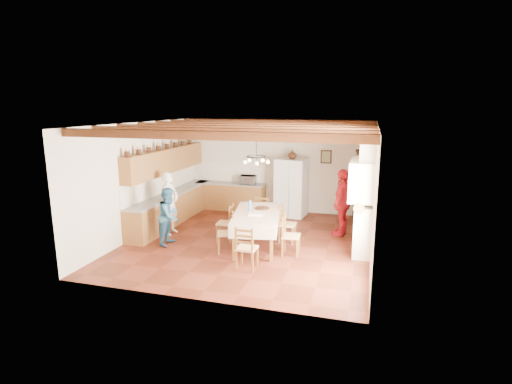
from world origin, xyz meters
TOP-DOWN VIEW (x-y plane):
  - floor at (0.00, 0.00)m, footprint 6.00×6.50m
  - ceiling at (0.00, 0.00)m, footprint 6.00×6.50m
  - wall_back at (0.00, 3.26)m, footprint 6.00×0.02m
  - wall_front at (0.00, -3.26)m, footprint 6.00×0.02m
  - wall_left at (-3.01, 0.00)m, footprint 0.02×6.50m
  - wall_right at (3.01, 0.00)m, footprint 0.02×6.50m
  - ceiling_beams at (0.00, 0.00)m, footprint 6.00×6.30m
  - lower_cabinets_left at (-2.70, 1.05)m, footprint 0.60×4.30m
  - lower_cabinets_back at (-1.55, 2.95)m, footprint 2.30×0.60m
  - countertop_left at (-2.70, 1.05)m, footprint 0.62×4.30m
  - countertop_back at (-1.55, 2.95)m, footprint 2.34×0.62m
  - backsplash_left at (-2.98, 1.05)m, footprint 0.03×4.30m
  - backsplash_back at (-1.55, 3.23)m, footprint 2.30×0.03m
  - upper_cabinets at (-2.83, 1.05)m, footprint 0.35×4.20m
  - fireplace at (2.72, 0.20)m, footprint 0.56×1.60m
  - wall_picture at (1.55, 3.23)m, footprint 0.34×0.03m
  - refrigerator at (0.55, 2.74)m, footprint 0.99×0.85m
  - hutch at (2.75, 2.24)m, footprint 0.61×1.23m
  - dining_table at (0.29, -0.33)m, footprint 1.41×2.20m
  - chandelier at (0.29, -0.33)m, footprint 0.47×0.47m
  - chair_left_near at (-0.32, -0.84)m, footprint 0.52×0.53m
  - chair_left_far at (-0.63, -0.05)m, footprint 0.43×0.45m
  - chair_right_near at (1.21, -0.61)m, footprint 0.42×0.44m
  - chair_right_far at (0.94, 0.28)m, footprint 0.40×0.42m
  - chair_end_near at (0.45, -1.65)m, footprint 0.43×0.41m
  - chair_end_far at (0.06, 0.90)m, footprint 0.43×0.41m
  - person_man at (-2.24, 0.05)m, footprint 0.46×0.65m
  - person_woman_blue at (-1.87, -0.69)m, footprint 0.56×0.71m
  - person_woman_red at (2.23, 1.22)m, footprint 0.71×1.14m
  - microwave at (-0.93, 2.95)m, footprint 0.53×0.38m
  - fridge_vase at (0.57, 2.74)m, footprint 0.29×0.29m

SIDE VIEW (x-z plane):
  - floor at x=0.00m, z-range -0.02..0.00m
  - lower_cabinets_left at x=-2.70m, z-range 0.00..0.86m
  - lower_cabinets_back at x=-1.55m, z-range 0.00..0.86m
  - chair_left_near at x=-0.32m, z-range 0.00..0.96m
  - chair_left_far at x=-0.63m, z-range 0.00..0.96m
  - chair_right_near at x=1.21m, z-range 0.00..0.96m
  - chair_right_far at x=0.94m, z-range 0.00..0.96m
  - chair_end_near at x=0.45m, z-range 0.00..0.96m
  - chair_end_far at x=0.06m, z-range 0.00..0.96m
  - person_woman_blue at x=-1.87m, z-range 0.00..1.45m
  - dining_table at x=0.29m, z-range 0.36..1.25m
  - person_man at x=-2.24m, z-range 0.00..1.70m
  - countertop_left at x=-2.70m, z-range 0.86..0.90m
  - countertop_back at x=-1.55m, z-range 0.86..0.90m
  - person_woman_red at x=2.23m, z-range 0.00..1.80m
  - refrigerator at x=0.55m, z-range 0.00..1.81m
  - microwave at x=-0.93m, z-range 0.90..1.18m
  - hutch at x=2.75m, z-range 0.00..2.15m
  - backsplash_left at x=-2.98m, z-range 0.90..1.50m
  - backsplash_back at x=-1.55m, z-range 0.90..1.50m
  - fireplace at x=2.72m, z-range 0.00..2.80m
  - wall_back at x=0.00m, z-range 0.00..3.00m
  - wall_front at x=0.00m, z-range 0.00..3.00m
  - wall_left at x=-3.01m, z-range 0.00..3.00m
  - wall_right at x=3.01m, z-range 0.00..3.00m
  - upper_cabinets at x=-2.83m, z-range 1.50..2.20m
  - wall_picture at x=1.55m, z-range 1.64..2.06m
  - fridge_vase at x=0.57m, z-range 1.81..2.09m
  - chandelier at x=0.29m, z-range 2.23..2.27m
  - ceiling_beams at x=0.00m, z-range 2.83..2.99m
  - ceiling at x=0.00m, z-range 3.00..3.02m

